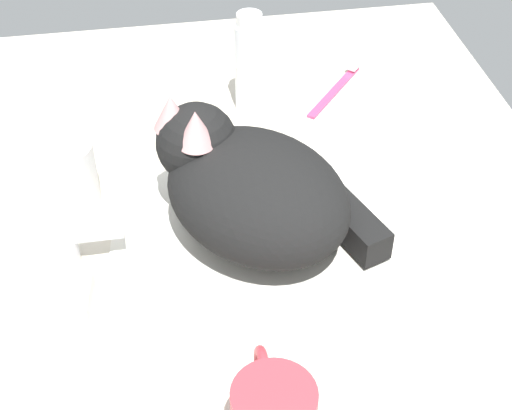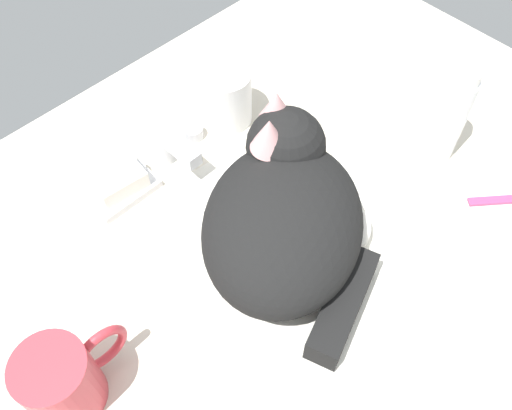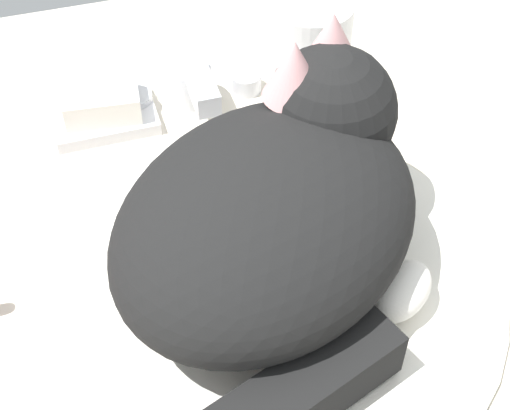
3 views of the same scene
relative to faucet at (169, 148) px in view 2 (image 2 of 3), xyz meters
The scene contains 9 objects.
ground_plane 21.79cm from the faucet, 90.00° to the right, with size 110.00×82.50×3.00cm, color beige.
sink_basin 21.53cm from the faucet, 90.00° to the right, with size 34.76×34.76×0.96cm, color white.
faucet is the anchor object (origin of this frame).
cat 21.36cm from the faucet, 86.70° to the right, with size 29.46×28.48×15.55cm.
coffee_mug 33.24cm from the faucet, 146.91° to the right, with size 11.81×7.53×9.24cm.
rinse_cup 11.18cm from the faucet, ahead, with size 7.33×7.33×8.53cm.
soap_dish 8.42cm from the faucet, behind, with size 9.00×6.40×1.20cm, color white.
soap_bar 8.25cm from the faucet, behind, with size 6.53×4.92×2.54cm, color white.
toothpaste_bottle 37.60cm from the faucet, 42.25° to the right, with size 4.20×4.20×15.02cm.
Camera 2 is at (-26.20, -22.64, 60.22)cm, focal length 39.18 mm.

